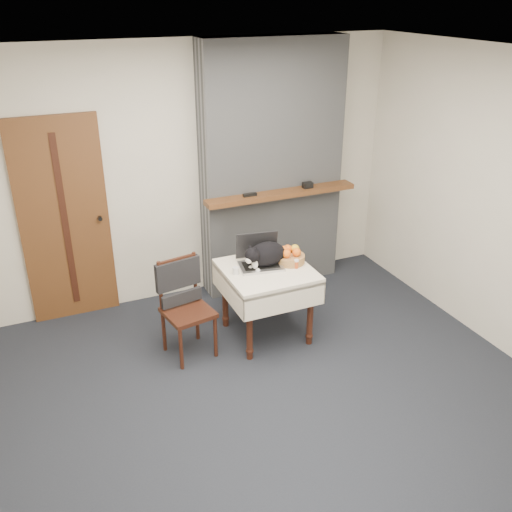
{
  "coord_description": "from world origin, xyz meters",
  "views": [
    {
      "loc": [
        -1.55,
        -3.34,
        3.01
      ],
      "look_at": [
        0.26,
        0.8,
        0.87
      ],
      "focal_mm": 40.0,
      "sensor_mm": 36.0,
      "label": 1
    }
  ],
  "objects_px": {
    "cat": "(267,254)",
    "cream_jar": "(236,271)",
    "door": "(65,222)",
    "laptop": "(259,257)",
    "side_table": "(267,280)",
    "chair": "(183,294)",
    "pill_bottle": "(296,264)",
    "fruit_basket": "(290,256)"
  },
  "relations": [
    {
      "from": "cat",
      "to": "cream_jar",
      "type": "distance_m",
      "value": 0.34
    },
    {
      "from": "door",
      "to": "laptop",
      "type": "bearing_deg",
      "value": -33.06
    },
    {
      "from": "side_table",
      "to": "chair",
      "type": "xyz_separation_m",
      "value": [
        -0.78,
        0.08,
        -0.02
      ]
    },
    {
      "from": "side_table",
      "to": "pill_bottle",
      "type": "xyz_separation_m",
      "value": [
        0.25,
        -0.1,
        0.16
      ]
    },
    {
      "from": "laptop",
      "to": "fruit_basket",
      "type": "bearing_deg",
      "value": -4.84
    },
    {
      "from": "door",
      "to": "cream_jar",
      "type": "bearing_deg",
      "value": -40.76
    },
    {
      "from": "cream_jar",
      "to": "fruit_basket",
      "type": "relative_size",
      "value": 0.24
    },
    {
      "from": "cream_jar",
      "to": "pill_bottle",
      "type": "relative_size",
      "value": 0.79
    },
    {
      "from": "cream_jar",
      "to": "laptop",
      "type": "bearing_deg",
      "value": 19.84
    },
    {
      "from": "chair",
      "to": "fruit_basket",
      "type": "bearing_deg",
      "value": -12.67
    },
    {
      "from": "door",
      "to": "fruit_basket",
      "type": "xyz_separation_m",
      "value": [
        1.84,
        -1.09,
        -0.24
      ]
    },
    {
      "from": "laptop",
      "to": "chair",
      "type": "height_order",
      "value": "laptop"
    },
    {
      "from": "door",
      "to": "cat",
      "type": "relative_size",
      "value": 3.58
    },
    {
      "from": "cream_jar",
      "to": "chair",
      "type": "relative_size",
      "value": 0.07
    },
    {
      "from": "chair",
      "to": "cream_jar",
      "type": "bearing_deg",
      "value": -18.47
    },
    {
      "from": "laptop",
      "to": "cream_jar",
      "type": "xyz_separation_m",
      "value": [
        -0.27,
        -0.1,
        -0.04
      ]
    },
    {
      "from": "side_table",
      "to": "laptop",
      "type": "bearing_deg",
      "value": 104.87
    },
    {
      "from": "chair",
      "to": "cat",
      "type": "bearing_deg",
      "value": -12.05
    },
    {
      "from": "laptop",
      "to": "cat",
      "type": "relative_size",
      "value": 0.78
    },
    {
      "from": "side_table",
      "to": "cat",
      "type": "distance_m",
      "value": 0.23
    },
    {
      "from": "laptop",
      "to": "fruit_basket",
      "type": "height_order",
      "value": "laptop"
    },
    {
      "from": "cat",
      "to": "pill_bottle",
      "type": "xyz_separation_m",
      "value": [
        0.22,
        -0.15,
        -0.07
      ]
    },
    {
      "from": "cream_jar",
      "to": "cat",
      "type": "bearing_deg",
      "value": 7.44
    },
    {
      "from": "chair",
      "to": "side_table",
      "type": "bearing_deg",
      "value": -16.11
    },
    {
      "from": "door",
      "to": "laptop",
      "type": "height_order",
      "value": "door"
    },
    {
      "from": "door",
      "to": "chair",
      "type": "bearing_deg",
      "value": -52.0
    },
    {
      "from": "side_table",
      "to": "fruit_basket",
      "type": "xyz_separation_m",
      "value": [
        0.25,
        0.04,
        0.17
      ]
    },
    {
      "from": "side_table",
      "to": "laptop",
      "type": "relative_size",
      "value": 1.78
    },
    {
      "from": "cat",
      "to": "pill_bottle",
      "type": "bearing_deg",
      "value": -56.32
    },
    {
      "from": "cream_jar",
      "to": "chair",
      "type": "bearing_deg",
      "value": 171.57
    },
    {
      "from": "cat",
      "to": "laptop",
      "type": "bearing_deg",
      "value": 113.18
    },
    {
      "from": "cream_jar",
      "to": "chair",
      "type": "distance_m",
      "value": 0.51
    },
    {
      "from": "pill_bottle",
      "to": "chair",
      "type": "distance_m",
      "value": 1.05
    },
    {
      "from": "cat",
      "to": "side_table",
      "type": "bearing_deg",
      "value": -137.85
    },
    {
      "from": "laptop",
      "to": "fruit_basket",
      "type": "distance_m",
      "value": 0.29
    },
    {
      "from": "side_table",
      "to": "cream_jar",
      "type": "distance_m",
      "value": 0.33
    },
    {
      "from": "fruit_basket",
      "to": "cream_jar",
      "type": "bearing_deg",
      "value": -177.55
    },
    {
      "from": "cat",
      "to": "chair",
      "type": "xyz_separation_m",
      "value": [
        -0.8,
        0.03,
        -0.24
      ]
    },
    {
      "from": "laptop",
      "to": "cat",
      "type": "bearing_deg",
      "value": -34.83
    },
    {
      "from": "door",
      "to": "laptop",
      "type": "relative_size",
      "value": 4.56
    },
    {
      "from": "side_table",
      "to": "cat",
      "type": "xyz_separation_m",
      "value": [
        0.03,
        0.05,
        0.23
      ]
    },
    {
      "from": "cream_jar",
      "to": "door",
      "type": "bearing_deg",
      "value": 139.24
    }
  ]
}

